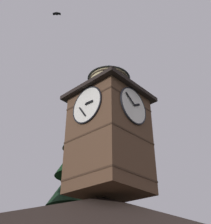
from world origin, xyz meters
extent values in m
pyramid|color=#2D231E|center=(1.01, -2.01, 4.86)|extent=(13.14, 10.58, 2.67)
cube|color=brown|center=(1.01, -1.50, 9.18)|extent=(3.71, 3.71, 5.96)
cube|color=#3C291C|center=(1.01, -1.50, 6.92)|extent=(3.75, 3.75, 0.10)
cube|color=#3C291C|center=(1.01, -1.50, 9.15)|extent=(3.75, 3.75, 0.10)
cube|color=#3C291C|center=(1.01, -1.50, 11.38)|extent=(3.75, 3.75, 0.10)
cylinder|color=white|center=(1.01, 0.38, 10.96)|extent=(2.24, 0.10, 2.24)
torus|color=black|center=(1.01, 0.40, 10.96)|extent=(2.34, 0.10, 2.34)
cube|color=black|center=(0.77, 0.48, 11.10)|extent=(0.55, 0.04, 0.38)
cube|color=black|center=(1.39, 0.48, 11.23)|extent=(0.80, 0.04, 0.59)
sphere|color=black|center=(1.01, 0.49, 10.96)|extent=(0.10, 0.10, 0.10)
cylinder|color=white|center=(2.89, -1.50, 10.96)|extent=(0.10, 2.24, 2.24)
torus|color=black|center=(2.92, -1.50, 10.96)|extent=(0.10, 2.34, 2.34)
cube|color=black|center=(2.99, -1.22, 10.98)|extent=(0.04, 0.57, 0.16)
cube|color=black|center=(2.99, -1.77, 10.59)|extent=(0.04, 0.60, 0.80)
sphere|color=black|center=(3.00, -1.50, 10.96)|extent=(0.10, 0.10, 0.10)
cube|color=black|center=(1.01, -1.50, 12.28)|extent=(4.41, 4.41, 0.25)
cylinder|color=tan|center=(1.01, -1.50, 13.12)|extent=(2.54, 2.54, 1.42)
cylinder|color=#2D2319|center=(1.01, -1.50, 12.59)|extent=(2.60, 2.60, 0.10)
cylinder|color=#2D2319|center=(1.01, -1.50, 12.94)|extent=(2.60, 2.60, 0.10)
cylinder|color=#2D2319|center=(1.01, -1.50, 13.29)|extent=(2.60, 2.60, 0.10)
cylinder|color=#2D2319|center=(1.01, -1.50, 13.65)|extent=(2.60, 2.60, 0.10)
cone|color=#424C5B|center=(1.01, -1.50, 14.32)|extent=(2.84, 2.84, 1.00)
sphere|color=#424C5B|center=(1.01, -1.50, 14.92)|extent=(0.16, 0.16, 0.16)
cone|color=black|center=(-1.45, -6.79, 6.32)|extent=(5.36, 5.36, 3.68)
cone|color=black|center=(-1.45, -6.79, 8.44)|extent=(4.50, 4.50, 3.51)
cone|color=black|center=(-1.45, -6.79, 10.43)|extent=(3.64, 3.64, 3.06)
cone|color=black|center=(-1.45, -6.79, 12.85)|extent=(2.79, 2.79, 3.48)
cone|color=black|center=(-1.45, -6.79, 14.81)|extent=(1.93, 1.93, 2.98)
ellipsoid|color=black|center=(4.50, -3.27, 18.59)|extent=(0.32, 0.31, 0.16)
cube|color=black|center=(4.41, -3.16, 18.59)|extent=(0.33, 0.34, 0.12)
cube|color=black|center=(4.60, -3.38, 18.59)|extent=(0.33, 0.34, 0.12)
camera|label=1|loc=(12.38, 8.79, 2.35)|focal=45.96mm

